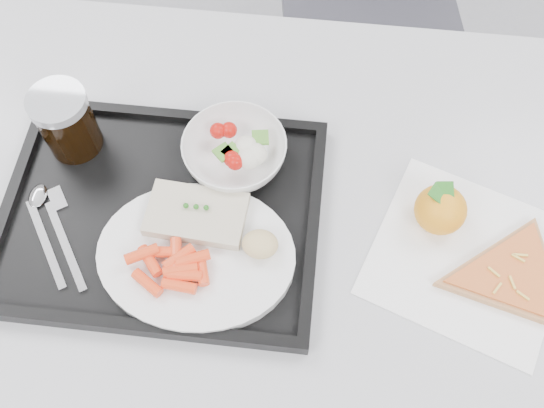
{
  "coord_description": "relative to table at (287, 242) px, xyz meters",
  "views": [
    {
      "loc": [
        0.02,
        -0.09,
        1.53
      ],
      "look_at": [
        -0.02,
        0.32,
        0.77
      ],
      "focal_mm": 40.0,
      "sensor_mm": 36.0,
      "label": 1
    }
  ],
  "objects": [
    {
      "name": "table",
      "position": [
        0.0,
        0.0,
        0.0
      ],
      "size": [
        1.2,
        0.8,
        0.75
      ],
      "color": "#A7A6A9",
      "rests_on": "ground"
    },
    {
      "name": "salad_contents",
      "position": [
        -0.08,
        0.08,
        0.12
      ],
      "size": [
        0.09,
        0.08,
        0.03
      ],
      "color": "#B9110A",
      "rests_on": "salad_bowl"
    },
    {
      "name": "bread_roll",
      "position": [
        -0.03,
        -0.06,
        0.12
      ],
      "size": [
        0.06,
        0.05,
        0.03
      ],
      "color": "tan",
      "rests_on": "dinner_plate"
    },
    {
      "name": "room",
      "position": [
        0.0,
        -0.3,
        0.72
      ],
      "size": [
        6.04,
        7.04,
        2.84
      ],
      "color": "gray",
      "rests_on": "ground"
    },
    {
      "name": "fish_fillet",
      "position": [
        -0.12,
        -0.02,
        0.11
      ],
      "size": [
        0.14,
        0.09,
        0.03
      ],
      "color": "beige",
      "rests_on": "dinner_plate"
    },
    {
      "name": "dinner_plate",
      "position": [
        -0.12,
        -0.07,
        0.09
      ],
      "size": [
        0.27,
        0.27,
        0.02
      ],
      "color": "white",
      "rests_on": "tray"
    },
    {
      "name": "salad_bowl",
      "position": [
        -0.09,
        0.09,
        0.11
      ],
      "size": [
        0.15,
        0.15,
        0.05
      ],
      "color": "white",
      "rests_on": "tray"
    },
    {
      "name": "napkin",
      "position": [
        0.25,
        -0.03,
        0.07
      ],
      "size": [
        0.32,
        0.31,
        0.0
      ],
      "color": "white",
      "rests_on": "table"
    },
    {
      "name": "cola_glass",
      "position": [
        -0.33,
        0.09,
        0.14
      ],
      "size": [
        0.08,
        0.08,
        0.11
      ],
      "color": "black",
      "rests_on": "tray"
    },
    {
      "name": "pizza_slice",
      "position": [
        0.31,
        -0.05,
        0.08
      ],
      "size": [
        0.26,
        0.26,
        0.02
      ],
      "color": "tan",
      "rests_on": "napkin"
    },
    {
      "name": "carrot_pile",
      "position": [
        -0.14,
        -0.1,
        0.11
      ],
      "size": [
        0.12,
        0.08,
        0.02
      ],
      "color": "#FF471D",
      "rests_on": "dinner_plate"
    },
    {
      "name": "cutlery",
      "position": [
        -0.33,
        -0.05,
        0.08
      ],
      "size": [
        0.13,
        0.16,
        0.01
      ],
      "color": "silver",
      "rests_on": "tray"
    },
    {
      "name": "tangerine",
      "position": [
        0.21,
        0.03,
        0.1
      ],
      "size": [
        0.09,
        0.09,
        0.07
      ],
      "color": "#FF5D10",
      "rests_on": "napkin"
    },
    {
      "name": "tray",
      "position": [
        -0.18,
        -0.01,
        0.08
      ],
      "size": [
        0.45,
        0.35,
        0.03
      ],
      "color": "black",
      "rests_on": "table"
    }
  ]
}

